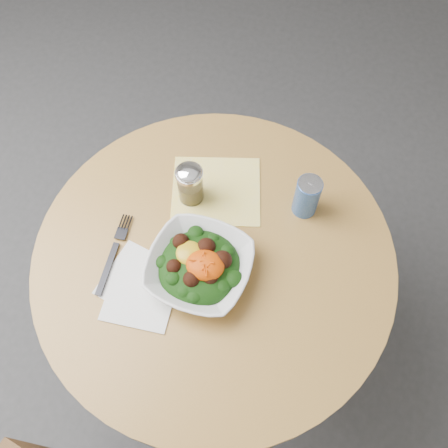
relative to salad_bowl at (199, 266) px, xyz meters
name	(u,v)px	position (x,y,z in m)	size (l,w,h in m)	color
ground	(217,337)	(0.02, 0.05, -0.78)	(6.00, 6.00, 0.00)	#323235
table	(215,284)	(0.02, 0.05, -0.23)	(0.90, 0.90, 0.75)	black
cloth_napkin	(216,191)	(-0.02, 0.23, -0.03)	(0.23, 0.21, 0.00)	yellow
paper_napkins	(140,288)	(-0.13, -0.08, -0.03)	(0.20, 0.21, 0.00)	white
salad_bowl	(199,266)	(0.00, 0.00, 0.00)	(0.27, 0.27, 0.09)	silver
fork	(114,251)	(-0.22, 0.00, -0.03)	(0.03, 0.22, 0.00)	black
spice_shaker	(190,184)	(-0.08, 0.20, 0.03)	(0.07, 0.07, 0.12)	silver
beverage_can	(307,196)	(0.21, 0.24, 0.03)	(0.06, 0.06, 0.12)	navy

